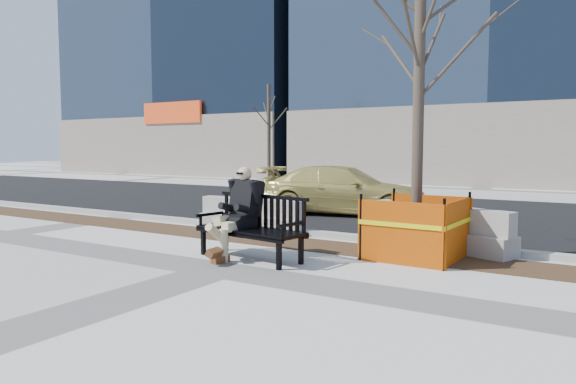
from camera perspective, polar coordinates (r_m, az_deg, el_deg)
name	(u,v)px	position (r m, az deg, el deg)	size (l,w,h in m)	color
ground	(219,269)	(8.58, -7.42, -8.24)	(120.00, 120.00, 0.00)	beige
mulch_strip	(301,244)	(10.68, 1.45, -5.57)	(40.00, 1.20, 0.02)	#47301C
asphalt_street	(406,212)	(16.28, 12.50, -2.07)	(60.00, 10.40, 0.01)	black
curb	(324,234)	(11.48, 3.84, -4.56)	(60.00, 0.25, 0.12)	#9E9B93
bench	(250,259)	(9.29, -4.08, -7.19)	(2.10, 0.75, 1.12)	black
seated_man	(241,256)	(9.53, -5.10, -6.89)	(0.68, 1.14, 1.59)	black
tree_fence	(415,258)	(9.65, 13.50, -6.86)	(2.29, 2.29, 5.72)	#D64A02
sedan	(344,214)	(15.41, 5.99, -2.38)	(1.95, 4.79, 1.39)	tan
jersey_barrier_left	(251,231)	(12.36, -3.98, -4.17)	(2.65, 0.53, 0.76)	#A29F98
jersey_barrier_right	(439,248)	(10.62, 15.88, -5.85)	(2.93, 0.59, 0.84)	gray
far_tree_left	(269,187)	(25.72, -2.05, 0.55)	(1.96, 1.96, 5.29)	#473D2D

